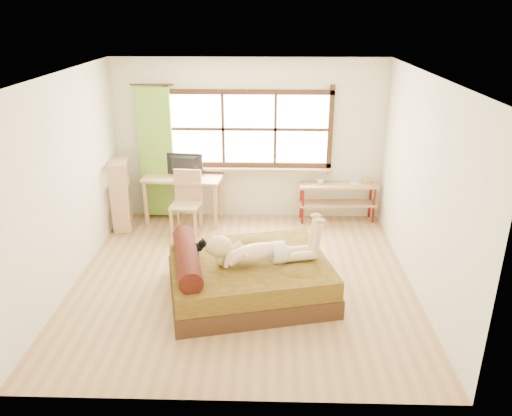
{
  "coord_description": "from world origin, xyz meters",
  "views": [
    {
      "loc": [
        0.34,
        -5.9,
        3.44
      ],
      "look_at": [
        0.17,
        0.2,
        0.96
      ],
      "focal_mm": 35.0,
      "sensor_mm": 36.0,
      "label": 1
    }
  ],
  "objects_px": {
    "chair": "(187,198)",
    "pipe_shelf": "(338,194)",
    "bed": "(246,276)",
    "bookshelf": "(121,195)",
    "woman": "(261,240)",
    "kitten": "(193,247)",
    "desk": "(183,183)"
  },
  "relations": [
    {
      "from": "chair",
      "to": "woman",
      "type": "bearing_deg",
      "value": -52.15
    },
    {
      "from": "bookshelf",
      "to": "woman",
      "type": "bearing_deg",
      "value": -52.75
    },
    {
      "from": "pipe_shelf",
      "to": "bookshelf",
      "type": "relative_size",
      "value": 1.16
    },
    {
      "from": "woman",
      "to": "pipe_shelf",
      "type": "xyz_separation_m",
      "value": [
        1.27,
        2.49,
        -0.31
      ]
    },
    {
      "from": "woman",
      "to": "pipe_shelf",
      "type": "height_order",
      "value": "woman"
    },
    {
      "from": "woman",
      "to": "kitten",
      "type": "relative_size",
      "value": 4.67
    },
    {
      "from": "kitten",
      "to": "bookshelf",
      "type": "relative_size",
      "value": 0.26
    },
    {
      "from": "kitten",
      "to": "chair",
      "type": "height_order",
      "value": "chair"
    },
    {
      "from": "bed",
      "to": "chair",
      "type": "distance_m",
      "value": 2.25
    },
    {
      "from": "chair",
      "to": "pipe_shelf",
      "type": "distance_m",
      "value": 2.55
    },
    {
      "from": "woman",
      "to": "chair",
      "type": "bearing_deg",
      "value": 108.66
    },
    {
      "from": "pipe_shelf",
      "to": "bed",
      "type": "bearing_deg",
      "value": -124.23
    },
    {
      "from": "kitten",
      "to": "chair",
      "type": "relative_size",
      "value": 0.29
    },
    {
      "from": "woman",
      "to": "bookshelf",
      "type": "distance_m",
      "value": 3.11
    },
    {
      "from": "desk",
      "to": "chair",
      "type": "xyz_separation_m",
      "value": [
        0.11,
        -0.36,
        -0.14
      ]
    },
    {
      "from": "woman",
      "to": "pipe_shelf",
      "type": "distance_m",
      "value": 2.81
    },
    {
      "from": "chair",
      "to": "kitten",
      "type": "bearing_deg",
      "value": -72.59
    },
    {
      "from": "kitten",
      "to": "bookshelf",
      "type": "height_order",
      "value": "bookshelf"
    },
    {
      "from": "bed",
      "to": "kitten",
      "type": "xyz_separation_m",
      "value": [
        -0.67,
        0.11,
        0.34
      ]
    },
    {
      "from": "kitten",
      "to": "desk",
      "type": "relative_size",
      "value": 0.22
    },
    {
      "from": "woman",
      "to": "pipe_shelf",
      "type": "bearing_deg",
      "value": 49.94
    },
    {
      "from": "bookshelf",
      "to": "kitten",
      "type": "bearing_deg",
      "value": -63.87
    },
    {
      "from": "woman",
      "to": "kitten",
      "type": "distance_m",
      "value": 0.9
    },
    {
      "from": "pipe_shelf",
      "to": "bookshelf",
      "type": "xyz_separation_m",
      "value": [
        -3.6,
        -0.43,
        0.1
      ]
    },
    {
      "from": "bed",
      "to": "bookshelf",
      "type": "bearing_deg",
      "value": 123.62
    },
    {
      "from": "kitten",
      "to": "bed",
      "type": "bearing_deg",
      "value": -22.41
    },
    {
      "from": "desk",
      "to": "woman",
      "type": "bearing_deg",
      "value": -54.14
    },
    {
      "from": "woman",
      "to": "kitten",
      "type": "height_order",
      "value": "woman"
    },
    {
      "from": "kitten",
      "to": "chair",
      "type": "xyz_separation_m",
      "value": [
        -0.37,
        1.86,
        -0.05
      ]
    },
    {
      "from": "desk",
      "to": "bed",
      "type": "bearing_deg",
      "value": -57.51
    },
    {
      "from": "bed",
      "to": "desk",
      "type": "distance_m",
      "value": 2.63
    },
    {
      "from": "bed",
      "to": "pipe_shelf",
      "type": "bearing_deg",
      "value": 46.05
    }
  ]
}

